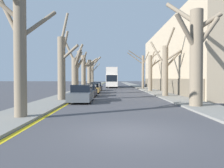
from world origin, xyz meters
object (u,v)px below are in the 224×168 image
object	(u,v)px
street_tree_left_5	(92,73)
double_decker_bus	(111,76)
street_tree_left_1	(62,64)
street_tree_left_2	(75,71)
street_tree_right_2	(151,71)
street_tree_left_3	(84,71)
street_tree_right_3	(142,70)
street_tree_right_1	(165,68)
parked_car_2	(93,88)
street_tree_left_0	(19,42)
parked_car_1	(88,91)
street_tree_right_0	(195,53)
parked_car_0	(81,94)
parked_car_3	(96,87)
street_tree_left_4	(89,72)

from	to	relation	value
street_tree_left_5	double_decker_bus	distance (m)	6.09
street_tree_left_1	double_decker_bus	size ratio (longest dim) A/B	0.73
street_tree_left_2	street_tree_right_2	world-z (taller)	street_tree_left_2
street_tree_left_3	street_tree_right_3	bearing A→B (deg)	26.65
street_tree_left_1	street_tree_right_1	world-z (taller)	street_tree_left_1
street_tree_left_2	parked_car_2	world-z (taller)	street_tree_left_2
street_tree_left_0	street_tree_right_2	world-z (taller)	street_tree_left_0
street_tree_right_1	street_tree_right_2	size ratio (longest dim) A/B	1.17
street_tree_right_3	double_decker_bus	size ratio (longest dim) A/B	0.64
street_tree_left_5	double_decker_bus	xyz separation A→B (m)	(4.79, -3.65, -0.90)
street_tree_left_0	parked_car_1	size ratio (longest dim) A/B	1.71
street_tree_left_1	street_tree_right_1	size ratio (longest dim) A/B	1.15
street_tree_right_0	street_tree_right_2	distance (m)	18.22
double_decker_bus	parked_car_0	bearing A→B (deg)	-94.74
street_tree_left_5	parked_car_1	distance (m)	29.22
double_decker_bus	parked_car_0	size ratio (longest dim) A/B	2.55
parked_car_3	double_decker_bus	bearing A→B (deg)	79.18
street_tree_right_3	parked_car_0	bearing A→B (deg)	-110.26
street_tree_left_1	parked_car_0	xyz separation A→B (m)	(1.89, -0.93, -2.61)
street_tree_left_2	street_tree_right_1	distance (m)	11.21
parked_car_2	parked_car_1	bearing A→B (deg)	-90.00
street_tree_right_3	parked_car_1	size ratio (longest dim) A/B	1.76
street_tree_left_1	street_tree_right_0	xyz separation A→B (m)	(10.35, -4.55, 0.52)
street_tree_left_2	street_tree_left_5	size ratio (longest dim) A/B	0.99
street_tree_left_1	parked_car_0	size ratio (longest dim) A/B	1.85
street_tree_right_2	street_tree_right_3	world-z (taller)	street_tree_right_3
street_tree_left_0	street_tree_left_5	distance (m)	42.70
street_tree_left_4	street_tree_right_0	distance (m)	31.42
street_tree_left_3	parked_car_3	size ratio (longest dim) A/B	1.68
street_tree_right_3	street_tree_right_1	bearing A→B (deg)	-89.48
street_tree_left_2	parked_car_3	xyz separation A→B (m)	(2.02, 8.70, -2.32)
street_tree_left_0	street_tree_left_3	size ratio (longest dim) A/B	1.04
parked_car_0	street_tree_left_1	bearing A→B (deg)	153.75
street_tree_left_4	parked_car_2	xyz separation A→B (m)	(1.98, -14.71, -2.71)
parked_car_0	parked_car_3	world-z (taller)	parked_car_0
street_tree_left_5	parked_car_3	world-z (taller)	street_tree_left_5
street_tree_left_4	parked_car_3	xyz separation A→B (m)	(1.98, -8.42, -2.69)
street_tree_right_3	parked_car_0	size ratio (longest dim) A/B	1.62
street_tree_left_2	parked_car_3	world-z (taller)	street_tree_left_2
street_tree_left_1	parked_car_3	xyz separation A→B (m)	(1.89, 16.67, -2.64)
street_tree_left_2	street_tree_right_0	size ratio (longest dim) A/B	0.86
street_tree_left_3	street_tree_right_0	size ratio (longest dim) A/B	0.87
street_tree_left_1	street_tree_left_0	bearing A→B (deg)	-90.73
street_tree_right_2	street_tree_left_5	bearing A→B (deg)	118.24
street_tree_left_1	parked_car_1	size ratio (longest dim) A/B	2.01
street_tree_left_4	street_tree_right_2	distance (m)	15.57
double_decker_bus	parked_car_3	xyz separation A→B (m)	(-2.58, -13.47, -1.82)
street_tree_left_1	street_tree_left_2	size ratio (longest dim) A/B	1.23
street_tree_right_0	parked_car_1	xyz separation A→B (m)	(-8.46, 9.33, -3.21)
street_tree_left_1	parked_car_1	bearing A→B (deg)	68.45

